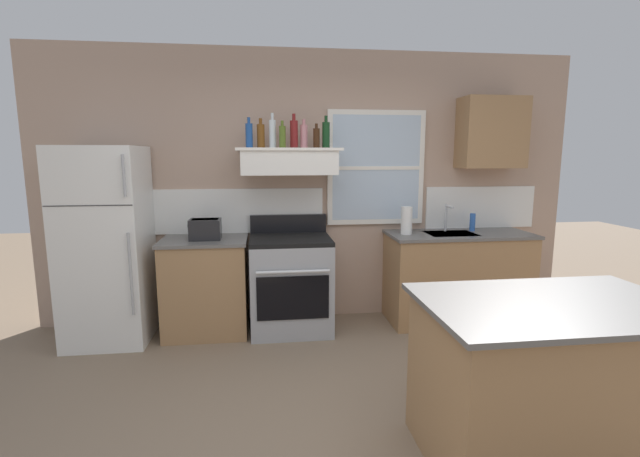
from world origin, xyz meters
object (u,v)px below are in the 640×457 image
(bottle_red_label_wine, at_px, (294,134))
(kitchen_island, at_px, (548,381))
(bottle_clear_tall, at_px, (273,133))
(paper_towel_roll, at_px, (407,221))
(bottle_dark_green_wine, at_px, (326,135))
(bottle_blue_liqueur, at_px, (249,135))
(dish_soap_bottle, at_px, (472,222))
(stove_range, at_px, (291,283))
(bottle_rose_pink, at_px, (304,136))
(bottle_amber_wine, at_px, (261,136))
(bottle_olive_oil_square, at_px, (282,136))
(refrigerator, at_px, (106,245))
(bottle_brown_stout, at_px, (316,138))
(toaster, at_px, (205,229))

(bottle_red_label_wine, height_order, kitchen_island, bottle_red_label_wine)
(bottle_clear_tall, xyz_separation_m, paper_towel_roll, (1.29, -0.06, -0.83))
(bottle_clear_tall, xyz_separation_m, bottle_dark_green_wine, (0.50, 0.00, -0.01))
(paper_towel_roll, bearing_deg, bottle_clear_tall, 177.38)
(bottle_blue_liqueur, xyz_separation_m, bottle_dark_green_wine, (0.72, 0.01, 0.01))
(bottle_red_label_wine, bearing_deg, dish_soap_bottle, 0.81)
(bottle_blue_liqueur, relative_size, bottle_clear_tall, 0.87)
(stove_range, relative_size, bottle_clear_tall, 3.43)
(bottle_rose_pink, distance_m, kitchen_island, 2.84)
(stove_range, relative_size, bottle_rose_pink, 4.06)
(bottle_amber_wine, xyz_separation_m, bottle_red_label_wine, (0.31, 0.00, 0.02))
(bottle_red_label_wine, bearing_deg, stove_range, -115.19)
(bottle_clear_tall, relative_size, bottle_rose_pink, 1.18)
(bottle_rose_pink, bearing_deg, dish_soap_bottle, 0.14)
(bottle_rose_pink, bearing_deg, paper_towel_roll, -5.48)
(bottle_red_label_wine, bearing_deg, bottle_clear_tall, -175.69)
(bottle_olive_oil_square, bearing_deg, bottle_blue_liqueur, 170.83)
(kitchen_island, bearing_deg, bottle_rose_pink, 117.34)
(bottle_olive_oil_square, bearing_deg, refrigerator, -177.82)
(bottle_clear_tall, relative_size, bottle_brown_stout, 1.41)
(bottle_brown_stout, bearing_deg, bottle_blue_liqueur, 179.38)
(bottle_brown_stout, distance_m, bottle_dark_green_wine, 0.10)
(bottle_red_label_wine, xyz_separation_m, bottle_dark_green_wine, (0.30, -0.01, -0.01))
(bottle_olive_oil_square, bearing_deg, bottle_rose_pink, 24.71)
(bottle_dark_green_wine, height_order, dish_soap_bottle, bottle_dark_green_wine)
(bottle_rose_pink, height_order, paper_towel_roll, bottle_rose_pink)
(kitchen_island, bearing_deg, bottle_brown_stout, 115.51)
(bottle_rose_pink, xyz_separation_m, bottle_brown_stout, (0.11, -0.05, -0.02))
(dish_soap_bottle, bearing_deg, bottle_rose_pink, -179.86)
(bottle_amber_wine, height_order, bottle_clear_tall, bottle_clear_tall)
(bottle_olive_oil_square, height_order, dish_soap_bottle, bottle_olive_oil_square)
(toaster, relative_size, bottle_clear_tall, 0.93)
(stove_range, relative_size, bottle_brown_stout, 4.84)
(refrigerator, relative_size, bottle_blue_liqueur, 6.38)
(refrigerator, bearing_deg, stove_range, 0.79)
(stove_range, distance_m, bottle_brown_stout, 1.40)
(bottle_clear_tall, bearing_deg, kitchen_island, -56.45)
(bottle_brown_stout, bearing_deg, bottle_amber_wine, 176.74)
(bottle_brown_stout, xyz_separation_m, bottle_dark_green_wine, (0.09, 0.02, 0.03))
(bottle_dark_green_wine, xyz_separation_m, kitchen_island, (0.93, -2.16, -1.41))
(bottle_red_label_wine, relative_size, paper_towel_roll, 1.17)
(bottle_red_label_wine, xyz_separation_m, bottle_brown_stout, (0.21, -0.03, -0.04))
(refrigerator, bearing_deg, toaster, 1.26)
(bottle_rose_pink, xyz_separation_m, kitchen_island, (1.13, -2.19, -1.40))
(bottle_amber_wine, relative_size, bottle_olive_oil_square, 1.10)
(stove_range, bearing_deg, bottle_blue_liqueur, 166.55)
(refrigerator, bearing_deg, dish_soap_bottle, 2.60)
(bottle_amber_wine, bearing_deg, bottle_brown_stout, -3.26)
(bottle_amber_wine, bearing_deg, bottle_dark_green_wine, -1.04)
(bottle_brown_stout, bearing_deg, paper_towel_roll, -2.75)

